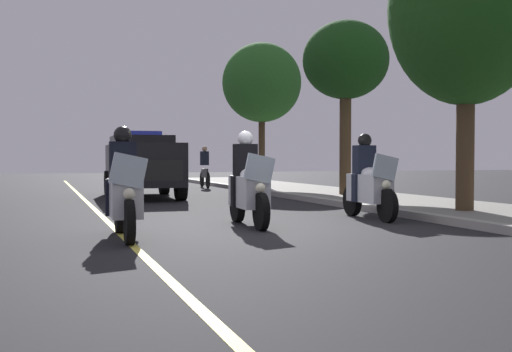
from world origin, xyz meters
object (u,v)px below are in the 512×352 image
object	(u,v)px
police_motorcycle_lead_right	(248,187)
tree_far_back	(346,62)
police_motorcycle_lead_left	(124,193)
cyclist_background	(205,167)
tree_behind_suv	(262,83)
police_motorcycle_trailing	(369,184)
tree_mid_block	(467,9)
police_suv	(142,163)

from	to	relation	value
police_motorcycle_lead_right	tree_far_back	world-z (taller)	tree_far_back
police_motorcycle_lead_left	police_motorcycle_lead_right	size ratio (longest dim) A/B	1.00
cyclist_background	tree_far_back	world-z (taller)	tree_far_back
cyclist_background	tree_behind_suv	distance (m)	4.10
police_motorcycle_trailing	police_motorcycle_lead_right	bearing A→B (deg)	-80.84
cyclist_background	police_motorcycle_trailing	bearing A→B (deg)	-0.32
tree_mid_block	tree_far_back	distance (m)	6.10
cyclist_background	tree_behind_suv	size ratio (longest dim) A/B	0.31
police_suv	tree_far_back	world-z (taller)	tree_far_back
police_motorcycle_lead_right	tree_behind_suv	size ratio (longest dim) A/B	0.38
police_motorcycle_lead_right	tree_far_back	bearing A→B (deg)	141.17
police_motorcycle_lead_left	tree_far_back	bearing A→B (deg)	134.94
police_motorcycle_trailing	police_suv	world-z (taller)	police_suv
police_motorcycle_lead_left	police_suv	bearing A→B (deg)	169.61
police_suv	tree_mid_block	bearing A→B (deg)	34.94
cyclist_background	police_motorcycle_lead_left	bearing A→B (deg)	-18.81
tree_behind_suv	tree_mid_block	bearing A→B (deg)	2.05
police_motorcycle_lead_left	tree_mid_block	world-z (taller)	tree_mid_block
police_motorcycle_lead_right	tree_mid_block	size ratio (longest dim) A/B	0.33
tree_mid_block	tree_far_back	world-z (taller)	tree_mid_block
police_motorcycle_lead_right	police_motorcycle_lead_left	bearing A→B (deg)	-66.41
police_motorcycle_lead_right	tree_behind_suv	bearing A→B (deg)	159.37
cyclist_background	tree_mid_block	distance (m)	14.02
police_motorcycle_lead_left	tree_behind_suv	bearing A→B (deg)	152.45
police_motorcycle_lead_left	police_motorcycle_lead_right	xyz separation A→B (m)	(-1.02, 2.33, 0.00)
police_motorcycle_lead_right	tree_mid_block	world-z (taller)	tree_mid_block
cyclist_background	police_suv	bearing A→B (deg)	-32.15
police_motorcycle_lead_left	police_suv	size ratio (longest dim) A/B	0.43
tree_mid_block	tree_behind_suv	world-z (taller)	tree_mid_block
police_suv	tree_far_back	size ratio (longest dim) A/B	0.93
tree_far_back	tree_behind_suv	size ratio (longest dim) A/B	0.95
police_motorcycle_trailing	police_suv	size ratio (longest dim) A/B	0.43
police_motorcycle_lead_left	tree_behind_suv	size ratio (longest dim) A/B	0.38
tree_far_back	tree_behind_suv	world-z (taller)	tree_behind_suv
police_motorcycle_lead_left	police_suv	world-z (taller)	police_suv
police_motorcycle_trailing	cyclist_background	world-z (taller)	police_motorcycle_trailing
tree_behind_suv	tree_far_back	bearing A→B (deg)	6.84
tree_mid_block	police_suv	bearing A→B (deg)	-145.06
tree_mid_block	tree_behind_suv	bearing A→B (deg)	-177.95
tree_mid_block	police_motorcycle_trailing	bearing A→B (deg)	-86.99
tree_behind_suv	police_motorcycle_lead_left	bearing A→B (deg)	-27.55
police_motorcycle_lead_left	tree_far_back	xyz separation A→B (m)	(-7.67, 7.68, 3.47)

